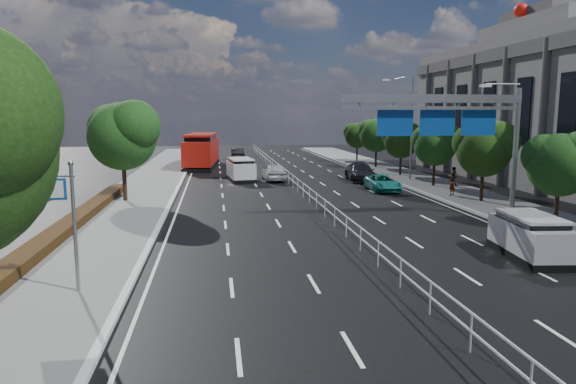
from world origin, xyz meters
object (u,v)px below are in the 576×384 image
object	(u,v)px
red_bus	(202,150)
toilet_sign	(58,205)
pedestrian_b	(453,176)
silver_minivan	(530,237)
white_minivan	(241,170)
pedestrian_a	(452,184)
near_car_silver	(274,172)
parked_car_dark	(360,172)
parked_car_teal	(383,183)
overhead_gantry	(451,117)
near_car_dark	(237,154)

from	to	relation	value
red_bus	toilet_sign	bearing A→B (deg)	-90.38
toilet_sign	pedestrian_b	bearing A→B (deg)	42.28
pedestrian_b	silver_minivan	bearing A→B (deg)	106.94
white_minivan	pedestrian_a	size ratio (longest dim) A/B	3.07
near_car_silver	parked_car_dark	size ratio (longest dim) A/B	0.84
red_bus	parked_car_teal	world-z (taller)	red_bus
parked_car_dark	pedestrian_a	size ratio (longest dim) A/B	3.43
red_bus	parked_car_teal	bearing A→B (deg)	-50.78
white_minivan	parked_car_teal	xyz separation A→B (m)	(10.36, -7.58, -0.36)
parked_car_dark	pedestrian_a	distance (m)	10.41
white_minivan	silver_minivan	xyz separation A→B (m)	(10.36, -26.15, -0.11)
overhead_gantry	silver_minivan	distance (m)	9.35
pedestrian_b	toilet_sign	bearing A→B (deg)	76.56
toilet_sign	white_minivan	distance (m)	29.09
toilet_sign	overhead_gantry	distance (m)	20.52
white_minivan	silver_minivan	distance (m)	28.12
overhead_gantry	parked_car_dark	size ratio (longest dim) A/B	1.93
overhead_gantry	parked_car_dark	xyz separation A→B (m)	(-0.24, 16.55, -4.84)
silver_minivan	parked_car_dark	world-z (taller)	silver_minivan
red_bus	silver_minivan	bearing A→B (deg)	-65.67
near_car_dark	silver_minivan	world-z (taller)	silver_minivan
overhead_gantry	near_car_dark	distance (m)	40.23
pedestrian_a	pedestrian_b	bearing A→B (deg)	-148.16
near_car_dark	pedestrian_b	xyz separation A→B (m)	(15.83, -27.33, 0.14)
red_bus	pedestrian_b	world-z (taller)	red_bus
red_bus	pedestrian_a	world-z (taller)	red_bus
toilet_sign	near_car_dark	distance (m)	49.35
parked_car_dark	pedestrian_b	xyz separation A→B (m)	(6.05, -5.22, 0.14)
pedestrian_b	red_bus	bearing A→B (deg)	-9.73
parked_car_dark	pedestrian_b	world-z (taller)	pedestrian_b
silver_minivan	parked_car_teal	size ratio (longest dim) A/B	1.01
red_bus	near_car_silver	distance (m)	14.44
parked_car_teal	silver_minivan	bearing A→B (deg)	-88.68
near_car_dark	pedestrian_b	distance (m)	31.59
overhead_gantry	parked_car_teal	size ratio (longest dim) A/B	2.33
parked_car_dark	pedestrian_a	world-z (taller)	pedestrian_a
overhead_gantry	parked_car_dark	bearing A→B (deg)	90.83
toilet_sign	silver_minivan	bearing A→B (deg)	6.54
parked_car_teal	parked_car_dark	bearing A→B (deg)	91.32
white_minivan	pedestrian_a	bearing A→B (deg)	-44.88
white_minivan	parked_car_teal	size ratio (longest dim) A/B	1.08
toilet_sign	white_minivan	xyz separation A→B (m)	(7.10, 28.15, -1.97)
overhead_gantry	near_car_silver	bearing A→B (deg)	113.44
toilet_sign	silver_minivan	world-z (taller)	toilet_sign
near_car_silver	pedestrian_a	size ratio (longest dim) A/B	2.89
overhead_gantry	white_minivan	xyz separation A→B (m)	(-10.60, 18.09, -4.64)
white_minivan	pedestrian_b	size ratio (longest dim) A/B	3.11
near_car_dark	overhead_gantry	bearing A→B (deg)	104.33
red_bus	pedestrian_a	size ratio (longest dim) A/B	8.09
near_car_dark	pedestrian_a	world-z (taller)	pedestrian_a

